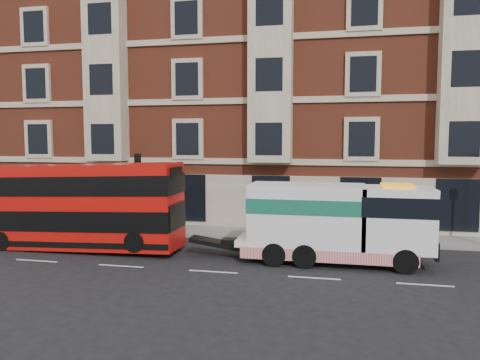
% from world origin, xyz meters
% --- Properties ---
extents(ground, '(120.00, 120.00, 0.00)m').
position_xyz_m(ground, '(0.00, 0.00, 0.00)').
color(ground, black).
rests_on(ground, ground).
extents(sidewalk, '(90.00, 3.00, 0.15)m').
position_xyz_m(sidewalk, '(0.00, 7.50, 0.07)').
color(sidewalk, slate).
rests_on(sidewalk, ground).
extents(victorian_terrace, '(45.00, 12.00, 20.40)m').
position_xyz_m(victorian_terrace, '(0.50, 15.00, 10.07)').
color(victorian_terrace, brown).
rests_on(victorian_terrace, ground).
extents(lamp_post_west, '(0.35, 0.15, 4.35)m').
position_xyz_m(lamp_post_west, '(-6.00, 6.20, 2.68)').
color(lamp_post_west, black).
rests_on(lamp_post_west, sidewalk).
extents(double_decker_bus, '(10.10, 2.32, 4.09)m').
position_xyz_m(double_decker_bus, '(-7.40, 2.36, 2.17)').
color(double_decker_bus, red).
rests_on(double_decker_bus, ground).
extents(tow_truck, '(8.09, 2.39, 3.37)m').
position_xyz_m(tow_truck, '(4.65, 2.36, 1.79)').
color(tow_truck, white).
rests_on(tow_truck, ground).
extents(pedestrian, '(0.75, 0.66, 1.74)m').
position_xyz_m(pedestrian, '(-6.67, 6.15, 1.02)').
color(pedestrian, '#1C2C39').
rests_on(pedestrian, sidewalk).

